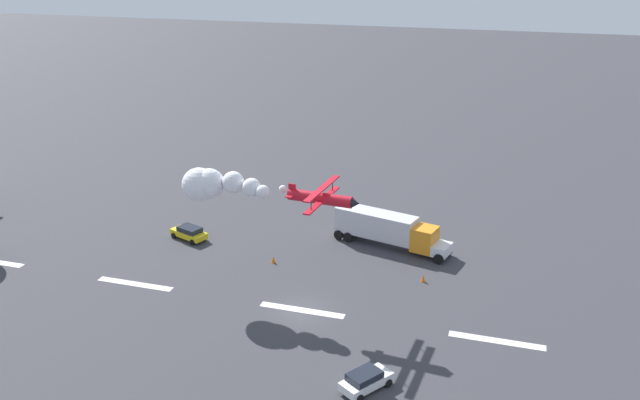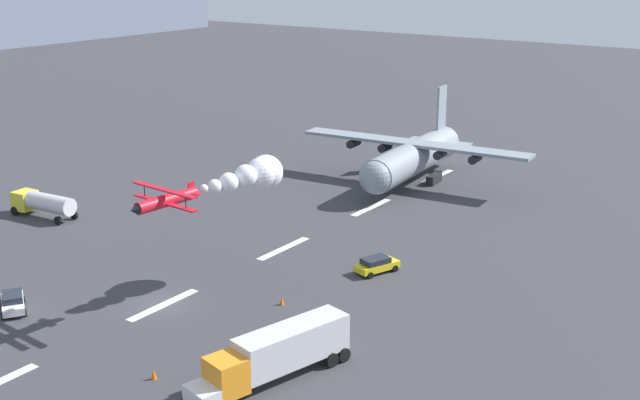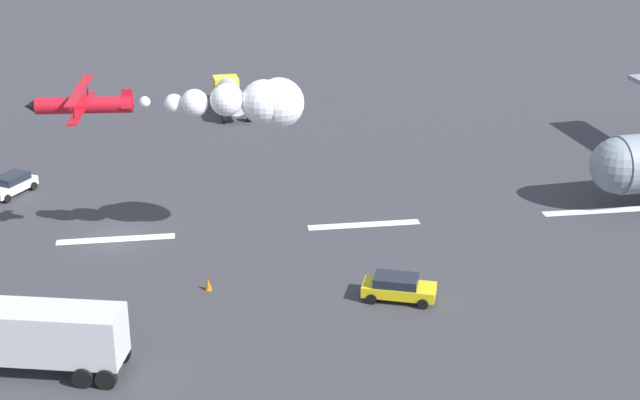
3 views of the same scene
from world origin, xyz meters
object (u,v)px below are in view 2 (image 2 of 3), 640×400
Objects in this scene: traffic_cone_near at (154,374)px; traffic_cone_far at (282,301)px; fuel_tanker_truck at (43,203)px; stunt_biplane_red at (249,176)px; airport_staff_sedan at (13,302)px; followme_car_yellow at (377,264)px; cargo_transport_plane at (409,158)px; semi_truck_orange at (276,353)px.

traffic_cone_far is at bearing 1.36° from traffic_cone_near.
fuel_tanker_truck is at bearing 84.55° from traffic_cone_far.
stunt_biplane_red is at bearing -91.67° from fuel_tanker_truck.
airport_staff_sedan reaches higher than traffic_cone_near.
followme_car_yellow is 6.29× the size of traffic_cone_far.
cargo_transport_plane is 7.10× the size of airport_staff_sedan.
cargo_transport_plane is at bearing 13.65° from traffic_cone_far.
airport_staff_sedan is (-17.87, -19.42, -0.92)m from fuel_tanker_truck.
fuel_tanker_truck is 11.51× the size of traffic_cone_near.
airport_staff_sedan is 5.95× the size of traffic_cone_near.
stunt_biplane_red is 1.30× the size of semi_truck_orange.
fuel_tanker_truck is 11.51× the size of traffic_cone_far.
cargo_transport_plane is 1.82× the size of stunt_biplane_red.
cargo_transport_plane is at bearing -8.86° from airport_staff_sedan.
traffic_cone_near is (-55.61, -10.08, -3.17)m from cargo_transport_plane.
airport_staff_sedan is (-16.94, 12.56, -9.36)m from stunt_biplane_red.
airport_staff_sedan is (-25.50, 21.03, -0.00)m from followme_car_yellow.
traffic_cone_near is (-26.87, 2.50, -0.44)m from followme_car_yellow.
traffic_cone_far is (10.50, 7.64, -1.73)m from semi_truck_orange.
fuel_tanker_truck is (14.08, 45.21, -0.37)m from semi_truck_orange.
semi_truck_orange is 17.88× the size of traffic_cone_near.
airport_staff_sedan is 18.58m from traffic_cone_near.
followme_car_yellow is at bearing -39.51° from airport_staff_sedan.
stunt_biplane_red reaches higher than fuel_tanker_truck.
followme_car_yellow is at bearing -79.31° from fuel_tanker_truck.
traffic_cone_near is at bearing 174.68° from followme_car_yellow.
traffic_cone_near is at bearing -94.22° from airport_staff_sedan.
semi_truck_orange reaches higher than traffic_cone_near.
traffic_cone_far is at bearing -95.45° from fuel_tanker_truck.
cargo_transport_plane is 53.37m from semi_truck_orange.
cargo_transport_plane is 56.61m from traffic_cone_near.
traffic_cone_near is (-18.30, -5.96, -9.80)m from stunt_biplane_red.
traffic_cone_far is at bearing 165.64° from followme_car_yellow.
semi_truck_orange is 47.36m from fuel_tanker_truck.
traffic_cone_near is 1.00× the size of traffic_cone_far.
stunt_biplane_red is 23.25× the size of traffic_cone_far.
fuel_tanker_truck reaches higher than traffic_cone_far.
cargo_transport_plane reaches higher than semi_truck_orange.
traffic_cone_far is (14.29, -18.16, -0.44)m from airport_staff_sedan.
followme_car_yellow reaches higher than traffic_cone_far.
semi_truck_orange is at bearing -134.82° from stunt_biplane_red.
followme_car_yellow and airport_staff_sedan have the same top height.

